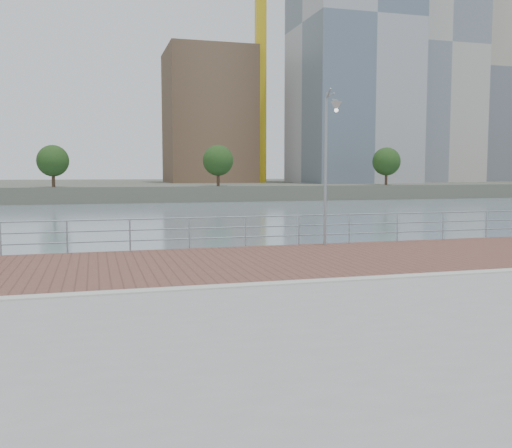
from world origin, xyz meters
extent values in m
plane|color=slate|center=(0.00, 0.00, -2.00)|extent=(400.00, 400.00, 0.00)
cube|color=gray|center=(0.00, -5.00, -1.00)|extent=(40.00, 24.00, 2.00)
cube|color=brown|center=(0.00, 3.60, 0.01)|extent=(40.00, 6.80, 0.02)
cube|color=#B7B5AD|center=(0.00, 0.00, 0.03)|extent=(40.00, 0.40, 0.06)
cube|color=#4C5142|center=(0.00, 122.50, -0.75)|extent=(320.00, 95.00, 2.50)
cylinder|color=#8C9EA8|center=(-7.18, 7.00, 0.55)|extent=(0.06, 0.06, 1.10)
cylinder|color=#8C9EA8|center=(-5.13, 7.00, 0.55)|extent=(0.06, 0.06, 1.10)
cylinder|color=#8C9EA8|center=(-3.08, 7.00, 0.55)|extent=(0.06, 0.06, 1.10)
cylinder|color=#8C9EA8|center=(-1.03, 7.00, 0.55)|extent=(0.06, 0.06, 1.10)
cylinder|color=#8C9EA8|center=(1.03, 7.00, 0.55)|extent=(0.06, 0.06, 1.10)
cylinder|color=#8C9EA8|center=(3.08, 7.00, 0.55)|extent=(0.06, 0.06, 1.10)
cylinder|color=#8C9EA8|center=(5.13, 7.00, 0.55)|extent=(0.06, 0.06, 1.10)
cylinder|color=#8C9EA8|center=(7.18, 7.00, 0.55)|extent=(0.06, 0.06, 1.10)
cylinder|color=#8C9EA8|center=(9.24, 7.00, 0.55)|extent=(0.06, 0.06, 1.10)
cylinder|color=#8C9EA8|center=(11.29, 7.00, 0.55)|extent=(0.06, 0.06, 1.10)
cylinder|color=#8C9EA8|center=(0.00, 7.00, 1.10)|extent=(39.00, 0.05, 0.05)
cylinder|color=#8C9EA8|center=(0.00, 7.00, 0.73)|extent=(39.00, 0.05, 0.05)
cylinder|color=#8C9EA8|center=(0.00, 7.00, 0.36)|extent=(39.00, 0.05, 0.05)
cylinder|color=gray|center=(3.92, 6.50, 2.69)|extent=(0.11, 0.11, 5.39)
cylinder|color=gray|center=(3.92, 6.05, 5.39)|extent=(0.06, 0.90, 0.06)
cone|color=#B2B2AD|center=(3.92, 5.60, 5.21)|extent=(0.40, 0.40, 0.31)
cube|color=gold|center=(30.00, 104.00, 25.50)|extent=(2.00, 2.00, 50.00)
cube|color=brown|center=(20.00, 110.00, 14.62)|extent=(18.00, 18.00, 28.24)
cube|color=#9E9EA3|center=(48.00, 98.00, 32.79)|extent=(22.00, 22.00, 64.58)
cube|color=#B2ADA3|center=(72.00, 108.00, 31.23)|extent=(20.00, 20.00, 61.46)
cube|color=#ADA38E|center=(95.00, 115.00, 27.94)|extent=(24.00, 22.00, 54.87)
cylinder|color=#473323|center=(-10.00, 77.00, 2.32)|extent=(0.50, 0.50, 3.64)
sphere|color=#193814|center=(-10.00, 77.00, 4.40)|extent=(4.68, 4.68, 4.68)
cylinder|color=#473323|center=(15.00, 77.00, 2.41)|extent=(0.50, 0.50, 3.82)
sphere|color=#193814|center=(15.00, 77.00, 4.59)|extent=(4.91, 4.91, 4.91)
cylinder|color=#473323|center=(45.00, 77.00, 2.40)|extent=(0.50, 0.50, 3.81)
sphere|color=#193814|center=(45.00, 77.00, 4.58)|extent=(4.90, 4.90, 4.90)
camera|label=1|loc=(-4.23, -12.87, 2.71)|focal=40.00mm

